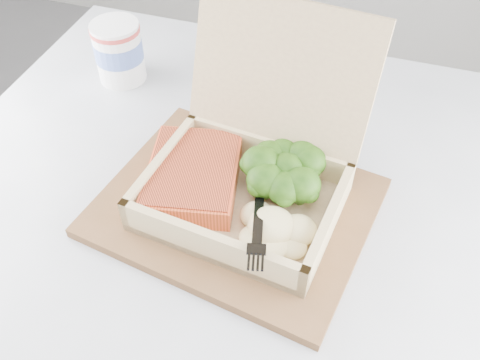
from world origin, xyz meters
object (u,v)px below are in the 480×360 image
(cafe_table, at_px, (233,305))
(serving_tray, at_px, (235,207))
(takeout_container, at_px, (255,158))
(paper_cup, at_px, (118,50))

(cafe_table, relative_size, serving_tray, 2.64)
(serving_tray, height_order, takeout_container, takeout_container)
(cafe_table, distance_m, paper_cup, 0.42)
(takeout_container, bearing_deg, serving_tray, -105.54)
(takeout_container, bearing_deg, cafe_table, -95.63)
(serving_tray, bearing_deg, cafe_table, -83.74)
(cafe_table, height_order, serving_tray, serving_tray)
(serving_tray, distance_m, paper_cup, 0.33)
(takeout_container, xyz_separation_m, paper_cup, (-0.27, 0.17, -0.01))
(cafe_table, height_order, paper_cup, paper_cup)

